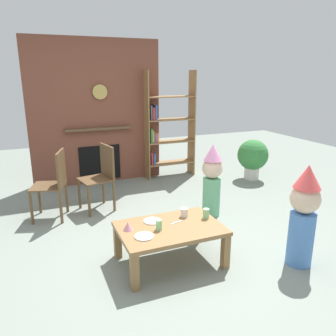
{
  "coord_description": "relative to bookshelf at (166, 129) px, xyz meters",
  "views": [
    {
      "loc": [
        -1.29,
        -3.07,
        1.82
      ],
      "look_at": [
        0.15,
        0.4,
        0.76
      ],
      "focal_mm": 35.44,
      "sensor_mm": 36.0,
      "label": 1
    }
  ],
  "objects": [
    {
      "name": "child_with_cone_hat",
      "position": [
        0.1,
        -3.25,
        -0.34
      ],
      "size": [
        0.28,
        0.28,
        1.02
      ],
      "rotation": [
        0.0,
        0.0,
        2.73
      ],
      "color": "#4C7FC6",
      "rests_on": "ground_plane"
    },
    {
      "name": "brick_fireplace_feature",
      "position": [
        -1.19,
        0.2,
        0.31
      ],
      "size": [
        2.2,
        0.28,
        2.4
      ],
      "color": "brown",
      "rests_on": "ground_plane"
    },
    {
      "name": "paper_plate_rear",
      "position": [
        -1.38,
        -2.84,
        -0.49
      ],
      "size": [
        0.18,
        0.18,
        0.01
      ],
      "primitive_type": "cylinder",
      "color": "white",
      "rests_on": "coffee_table"
    },
    {
      "name": "paper_cup_near_left",
      "position": [
        -0.84,
        -2.57,
        -0.45
      ],
      "size": [
        0.08,
        0.08,
        0.09
      ],
      "primitive_type": "cylinder",
      "color": "silver",
      "rests_on": "coffee_table"
    },
    {
      "name": "paper_cup_near_right",
      "position": [
        -0.65,
        -2.69,
        -0.45
      ],
      "size": [
        0.07,
        0.07,
        0.1
      ],
      "primitive_type": "cylinder",
      "color": "#8CD18C",
      "rests_on": "coffee_table"
    },
    {
      "name": "table_fork",
      "position": [
        -0.98,
        -2.68,
        -0.49
      ],
      "size": [
        0.15,
        0.06,
        0.01
      ],
      "primitive_type": "cube",
      "rotation": [
        0.0,
        0.0,
        0.3
      ],
      "color": "silver",
      "rests_on": "coffee_table"
    },
    {
      "name": "ground_plane",
      "position": [
        -0.94,
        -2.4,
        -0.89
      ],
      "size": [
        12.0,
        12.0,
        0.0
      ],
      "primitive_type": "plane",
      "color": "gray"
    },
    {
      "name": "birthday_cake_slice",
      "position": [
        -1.47,
        -2.65,
        -0.45
      ],
      "size": [
        0.1,
        0.1,
        0.08
      ],
      "primitive_type": "cone",
      "color": "pink",
      "rests_on": "coffee_table"
    },
    {
      "name": "paper_plate_front",
      "position": [
        -1.19,
        -2.56,
        -0.49
      ],
      "size": [
        0.18,
        0.18,
        0.01
      ],
      "primitive_type": "cylinder",
      "color": "white",
      "rests_on": "coffee_table"
    },
    {
      "name": "child_in_pink",
      "position": [
        -0.11,
        -1.87,
        -0.37
      ],
      "size": [
        0.27,
        0.27,
        0.97
      ],
      "rotation": [
        0.0,
        0.0,
        -2.41
      ],
      "color": "#66B27F",
      "rests_on": "ground_plane"
    },
    {
      "name": "paper_cup_center",
      "position": [
        -1.2,
        -2.76,
        -0.45
      ],
      "size": [
        0.06,
        0.06,
        0.1
      ],
      "primitive_type": "cylinder",
      "color": "#8CD18C",
      "rests_on": "coffee_table"
    },
    {
      "name": "dining_chair_middle",
      "position": [
        -1.4,
        -1.08,
        -0.37
      ],
      "size": [
        0.47,
        0.47,
        0.9
      ],
      "rotation": [
        0.0,
        0.0,
        3.35
      ],
      "color": "brown",
      "rests_on": "ground_plane"
    },
    {
      "name": "potted_plant_tall",
      "position": [
        1.36,
        -0.76,
        -0.47
      ],
      "size": [
        0.54,
        0.54,
        0.72
      ],
      "color": "beige",
      "rests_on": "ground_plane"
    },
    {
      "name": "coffee_table",
      "position": [
        -1.07,
        -2.73,
        -0.56
      ],
      "size": [
        1.01,
        0.68,
        0.39
      ],
      "color": "olive",
      "rests_on": "ground_plane"
    },
    {
      "name": "bookshelf",
      "position": [
        0.0,
        0.0,
        0.0
      ],
      "size": [
        0.9,
        0.28,
        1.9
      ],
      "color": "olive",
      "rests_on": "ground_plane"
    },
    {
      "name": "dining_chair_left",
      "position": [
        -2.02,
        -1.17,
        -0.37
      ],
      "size": [
        0.5,
        0.5,
        0.9
      ],
      "rotation": [
        0.0,
        0.0,
        2.84
      ],
      "color": "brown",
      "rests_on": "ground_plane"
    }
  ]
}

